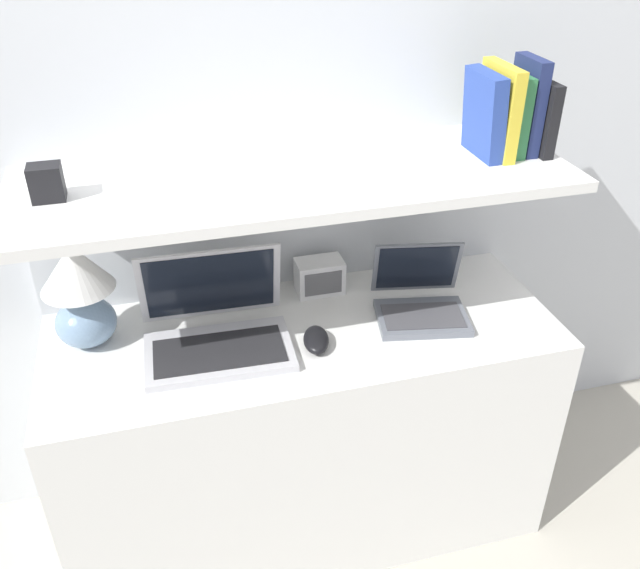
% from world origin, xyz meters
% --- Properties ---
extents(wall_back, '(6.00, 0.05, 2.40)m').
position_xyz_m(wall_back, '(0.00, 0.60, 1.20)').
color(wall_back, silver).
rests_on(wall_back, ground_plane).
extents(desk, '(1.40, 0.54, 0.74)m').
position_xyz_m(desk, '(0.00, 0.27, 0.37)').
color(desk, white).
rests_on(desk, ground_plane).
extents(back_riser, '(1.40, 0.04, 1.15)m').
position_xyz_m(back_riser, '(0.00, 0.56, 0.57)').
color(back_riser, silver).
rests_on(back_riser, ground_plane).
extents(shelf, '(1.40, 0.48, 0.03)m').
position_xyz_m(shelf, '(0.00, 0.33, 1.16)').
color(shelf, white).
rests_on(shelf, back_riser).
extents(table_lamp, '(0.19, 0.19, 0.29)m').
position_xyz_m(table_lamp, '(-0.57, 0.37, 0.90)').
color(table_lamp, '#7593B2').
rests_on(table_lamp, desk).
extents(laptop_large, '(0.39, 0.31, 0.25)m').
position_xyz_m(laptop_large, '(-0.24, 0.27, 0.80)').
color(laptop_large, silver).
rests_on(laptop_large, desk).
extents(laptop_small, '(0.29, 0.28, 0.19)m').
position_xyz_m(laptop_small, '(0.34, 0.27, 0.79)').
color(laptop_small, slate).
rests_on(laptop_small, desk).
extents(computer_mouse, '(0.09, 0.13, 0.04)m').
position_xyz_m(computer_mouse, '(0.01, 0.19, 0.76)').
color(computer_mouse, black).
rests_on(computer_mouse, desk).
extents(router_box, '(0.14, 0.09, 0.10)m').
position_xyz_m(router_box, '(0.09, 0.45, 0.80)').
color(router_box, white).
rests_on(router_box, desk).
extents(book_black, '(0.03, 0.17, 0.19)m').
position_xyz_m(book_black, '(0.66, 0.33, 1.27)').
color(book_black, black).
rests_on(book_black, shelf).
extents(book_navy, '(0.03, 0.13, 0.25)m').
position_xyz_m(book_navy, '(0.62, 0.33, 1.30)').
color(book_navy, navy).
rests_on(book_navy, shelf).
extents(book_green, '(0.03, 0.14, 0.21)m').
position_xyz_m(book_green, '(0.58, 0.33, 1.28)').
color(book_green, '#2D7042').
rests_on(book_green, shelf).
extents(book_yellow, '(0.03, 0.18, 0.23)m').
position_xyz_m(book_yellow, '(0.54, 0.33, 1.29)').
color(book_yellow, gold).
rests_on(book_yellow, shelf).
extents(book_blue, '(0.06, 0.17, 0.22)m').
position_xyz_m(book_blue, '(0.50, 0.33, 1.29)').
color(book_blue, '#284293').
rests_on(book_blue, shelf).
extents(shelf_gadget, '(0.07, 0.06, 0.08)m').
position_xyz_m(shelf_gadget, '(-0.58, 0.33, 1.22)').
color(shelf_gadget, black).
rests_on(shelf_gadget, shelf).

